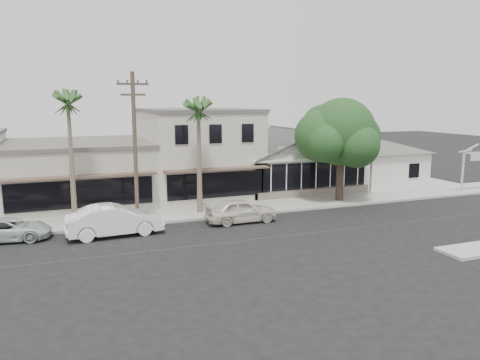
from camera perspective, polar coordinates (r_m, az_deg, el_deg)
name	(u,v)px	position (r m, az deg, el deg)	size (l,w,h in m)	color
ground	(313,233)	(26.89, 8.92, -6.36)	(140.00, 140.00, 0.00)	black
sidewalk_north	(150,217)	(30.41, -10.92, -4.39)	(90.00, 3.50, 0.15)	#9E9991
corner_shop	(292,158)	(39.49, 6.31, 2.69)	(10.40, 8.60, 5.10)	white
side_cottage	(379,168)	(43.22, 16.59, 1.45)	(6.00, 6.00, 3.00)	white
row_building_near	(196,153)	(37.45, -5.37, 3.31)	(8.00, 10.00, 6.50)	beige
row_building_midnear	(78,173)	(36.24, -19.17, 0.77)	(10.00, 10.00, 4.20)	#BCB9A9
utility_pole	(135,145)	(27.95, -12.69, 4.13)	(1.80, 0.24, 9.00)	brown
car_0	(241,210)	(28.61, 0.10, -3.73)	(1.75, 4.34, 1.48)	beige
car_1	(114,220)	(26.75, -15.08, -4.76)	(1.82, 5.22, 1.72)	white
car_2	(8,230)	(27.84, -26.42, -5.43)	(2.00, 4.34, 1.21)	#B5C3C1
shade_tree	(339,134)	(34.67, 11.98, 5.52)	(6.83, 6.18, 7.58)	#403027
palm_east	(198,110)	(29.97, -5.09, 8.53)	(3.25, 3.25, 7.95)	#726651
palm_mid	(68,104)	(28.99, -20.23, 8.69)	(3.00, 3.00, 8.32)	#726651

